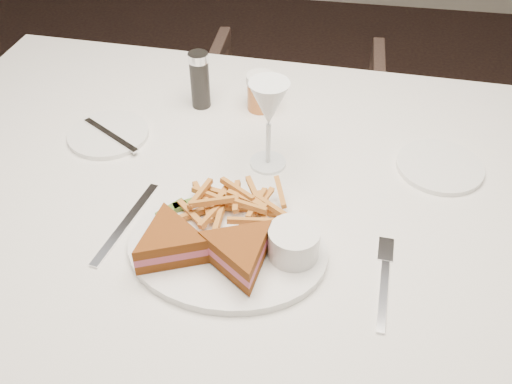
{
  "coord_description": "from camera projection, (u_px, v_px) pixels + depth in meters",
  "views": [
    {
      "loc": [
        0.47,
        -0.86,
        1.43
      ],
      "look_at": [
        0.36,
        -0.16,
        0.8
      ],
      "focal_mm": 40.0,
      "sensor_mm": 36.0,
      "label": 1
    }
  ],
  "objects": [
    {
      "name": "chair_far",
      "position": [
        290.0,
        131.0,
        1.93
      ],
      "size": [
        0.59,
        0.55,
        0.6
      ],
      "primitive_type": "imported",
      "rotation": [
        0.0,
        0.0,
        3.16
      ],
      "color": "#412F28",
      "rests_on": "ground"
    },
    {
      "name": "ground",
      "position": [
        144.0,
        349.0,
        1.64
      ],
      "size": [
        5.0,
        5.0,
        0.0
      ],
      "primitive_type": "plane",
      "color": "black",
      "rests_on": "ground"
    },
    {
      "name": "table_setting",
      "position": [
        238.0,
        197.0,
        0.95
      ],
      "size": [
        0.81,
        0.66,
        0.18
      ],
      "color": "white",
      "rests_on": "table"
    },
    {
      "name": "table",
      "position": [
        260.0,
        320.0,
        1.26
      ],
      "size": [
        1.48,
        1.02,
        0.75
      ],
      "primitive_type": "cube",
      "rotation": [
        0.0,
        0.0,
        -0.04
      ],
      "color": "silver",
      "rests_on": "ground"
    }
  ]
}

